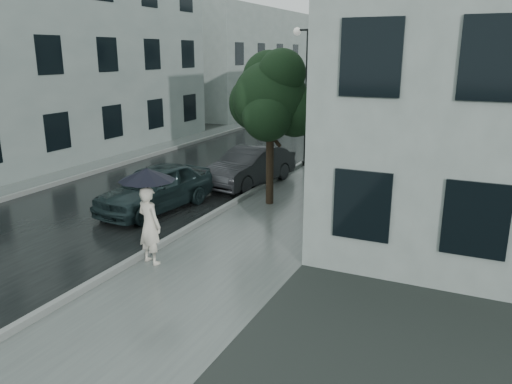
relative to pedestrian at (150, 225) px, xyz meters
The scene contains 15 objects.
ground 1.52m from the pedestrian, ahead, with size 120.00×120.00×0.00m, color black.
sidewalk 11.98m from the pedestrian, 83.03° to the left, with size 3.50×60.00×0.01m, color slate.
kerb_near 11.89m from the pedestrian, 91.81° to the left, with size 0.15×60.00×0.15m, color slate.
asphalt_road 12.51m from the pedestrian, 108.10° to the left, with size 6.85×60.00×0.00m, color black.
kerb_far 13.99m from the pedestrian, 121.88° to the left, with size 0.15×60.00×0.15m, color slate.
sidewalk_far 14.50m from the pedestrian, 124.99° to the left, with size 1.70×60.00×0.01m, color #4C5451.
building_near 20.79m from the pedestrian, 70.98° to the left, with size 7.02×36.00×9.00m.
building_far_a 15.31m from the pedestrian, 148.00° to the left, with size 7.02×20.00×9.50m.
building_far_b 32.54m from the pedestrian, 112.83° to the left, with size 7.02×18.00×8.00m.
pedestrian is the anchor object (origin of this frame).
umbrella 1.21m from the pedestrian, 43.36° to the right, with size 1.61×1.61×1.37m.
street_tree 6.11m from the pedestrian, 83.86° to the left, with size 3.01×2.73×4.83m.
lamp_post 11.53m from the pedestrian, 91.97° to the left, with size 0.83×0.45×5.68m.
car_near 4.10m from the pedestrian, 124.19° to the left, with size 1.66×4.14×1.41m, color black.
car_far 7.45m from the pedestrian, 97.72° to the left, with size 1.45×4.17×1.37m, color #212326.
Camera 1 is at (5.49, -8.52, 4.70)m, focal length 35.00 mm.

